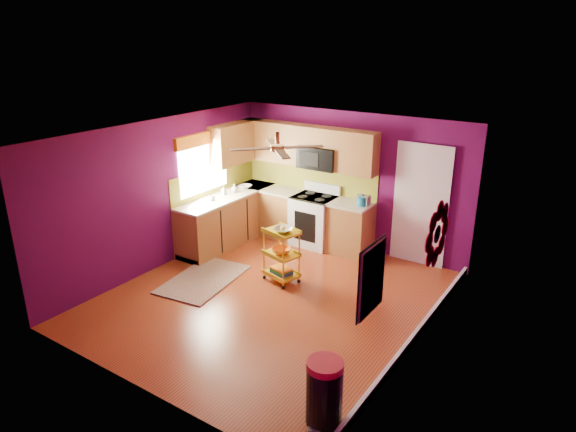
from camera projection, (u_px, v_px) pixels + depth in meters
The scene contains 18 objects.
ground at pixel (271, 298), 7.77m from camera, with size 5.00×5.00×0.00m, color maroon.
room_envelope at pixel (271, 196), 7.20m from camera, with size 4.54×5.04×2.52m.
lower_cabinets at pixel (269, 220), 9.74m from camera, with size 2.81×2.31×0.94m.
electric_range at pixel (314, 220), 9.59m from camera, with size 0.76×0.66×1.13m.
upper_cabinetry at pixel (284, 146), 9.50m from camera, with size 2.80×2.30×1.26m.
left_window at pixel (203, 154), 9.15m from camera, with size 0.08×1.35×1.08m.
panel_door at pixel (421, 207), 8.64m from camera, with size 0.95×0.11×2.15m.
right_wall_art at pixel (411, 252), 5.85m from camera, with size 0.04×2.74×1.04m.
ceiling_fan at pixel (277, 147), 7.14m from camera, with size 1.01×1.01×0.26m.
shag_rug at pixel (204, 279), 8.34m from camera, with size 0.93×1.51×0.02m, color black.
rolling_cart at pixel (282, 253), 8.14m from camera, with size 0.62×0.52×0.97m.
trash_can at pixel (324, 392), 5.21m from camera, with size 0.50×0.50×0.73m.
teal_kettle at pixel (362, 201), 8.92m from camera, with size 0.18×0.18×0.21m.
toaster at pixel (363, 200), 8.96m from camera, with size 0.22×0.15×0.18m, color beige.
soap_bottle_a at pixel (224, 190), 9.52m from camera, with size 0.08×0.08×0.17m, color #EA3F72.
soap_bottle_b at pixel (234, 188), 9.65m from camera, with size 0.13×0.13×0.16m, color white.
counter_dish at pixel (245, 187), 9.93m from camera, with size 0.24×0.24×0.06m, color white.
counter_cup at pixel (212, 198), 9.21m from camera, with size 0.12×0.12×0.09m, color white.
Camera 1 is at (4.04, -5.57, 3.83)m, focal length 32.00 mm.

